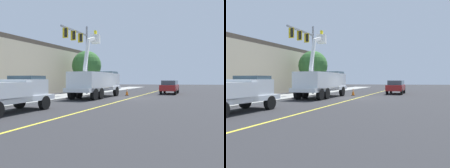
# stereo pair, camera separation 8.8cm
# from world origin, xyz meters

# --- Properties ---
(ground) EXTENTS (120.00, 120.00, 0.00)m
(ground) POSITION_xyz_m (0.00, 0.00, 0.00)
(ground) COLOR #2D2D30
(sidewalk_far_side) EXTENTS (59.47, 15.81, 0.12)m
(sidewalk_far_side) POSITION_xyz_m (1.48, 7.07, 0.06)
(sidewalk_far_side) COLOR #9E9E99
(sidewalk_far_side) RESTS_ON ground
(lane_centre_stripe) EXTENTS (48.97, 10.39, 0.01)m
(lane_centre_stripe) POSITION_xyz_m (0.00, 0.00, 0.00)
(lane_centre_stripe) COLOR yellow
(lane_centre_stripe) RESTS_ON ground
(utility_bucket_truck) EXTENTS (8.54, 4.13, 7.05)m
(utility_bucket_truck) POSITION_xyz_m (0.22, 3.54, 1.61)
(utility_bucket_truck) COLOR silver
(utility_bucket_truck) RESTS_ON ground
(service_pickup_truck) EXTENTS (5.91, 3.20, 2.06)m
(service_pickup_truck) POSITION_xyz_m (-11.28, 5.93, 1.12)
(service_pickup_truck) COLOR silver
(service_pickup_truck) RESTS_ON ground
(passing_minivan) EXTENTS (5.09, 2.84, 1.69)m
(passing_minivan) POSITION_xyz_m (7.51, -4.32, 0.97)
(passing_minivan) COLOR maroon
(passing_minivan) RESTS_ON ground
(traffic_cone_mid_front) EXTENTS (0.40, 0.40, 0.83)m
(traffic_cone_mid_front) POSITION_xyz_m (3.56, 0.75, 0.41)
(traffic_cone_mid_front) COLOR black
(traffic_cone_mid_front) RESTS_ON ground
(traffic_signal_mast) EXTENTS (5.52, 1.36, 8.04)m
(traffic_signal_mast) POSITION_xyz_m (2.31, 5.86, 5.47)
(traffic_signal_mast) COLOR gray
(traffic_signal_mast) RESTS_ON ground
(commercial_building_backdrop) EXTENTS (24.22, 11.87, 6.44)m
(commercial_building_backdrop) POSITION_xyz_m (6.08, 14.47, 3.22)
(commercial_building_backdrop) COLOR beige
(commercial_building_backdrop) RESTS_ON ground
(street_tree_right) EXTENTS (4.06, 4.06, 5.78)m
(street_tree_right) POSITION_xyz_m (8.95, 6.85, 3.74)
(street_tree_right) COLOR brown
(street_tree_right) RESTS_ON ground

